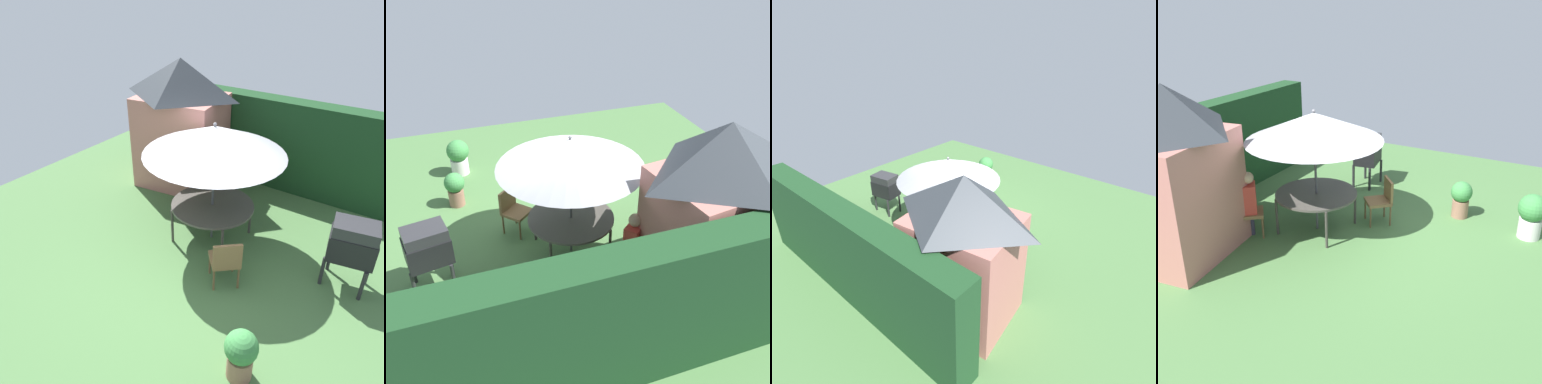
% 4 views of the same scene
% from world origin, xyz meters
% --- Properties ---
extents(ground_plane, '(11.00, 11.00, 0.00)m').
position_xyz_m(ground_plane, '(0.00, 0.00, 0.00)').
color(ground_plane, '#47703D').
extents(hedge_backdrop, '(6.18, 0.53, 2.11)m').
position_xyz_m(hedge_backdrop, '(0.00, 3.50, 1.05)').
color(hedge_backdrop, '#193D1E').
rests_on(hedge_backdrop, ground).
extents(garden_shed, '(2.17, 1.85, 2.95)m').
position_xyz_m(garden_shed, '(-1.99, 2.33, 1.51)').
color(garden_shed, '#B26B60').
rests_on(garden_shed, ground).
extents(patio_table, '(1.54, 1.54, 0.75)m').
position_xyz_m(patio_table, '(-0.16, 0.76, 0.71)').
color(patio_table, '#47423D').
rests_on(patio_table, ground).
extents(patio_umbrella, '(2.50, 2.50, 2.34)m').
position_xyz_m(patio_umbrella, '(-0.16, 0.76, 2.03)').
color(patio_umbrella, '#4C4C51').
rests_on(patio_umbrella, ground).
extents(bbq_grill, '(0.78, 0.62, 1.20)m').
position_xyz_m(bbq_grill, '(2.31, 0.91, 0.85)').
color(bbq_grill, black).
rests_on(bbq_grill, ground).
extents(chair_near_shed, '(0.65, 0.65, 0.90)m').
position_xyz_m(chair_near_shed, '(-0.99, 1.79, 0.52)').
color(chair_near_shed, olive).
rests_on(chair_near_shed, ground).
extents(chair_far_side, '(0.65, 0.65, 0.90)m').
position_xyz_m(chair_far_side, '(0.70, -0.21, 0.52)').
color(chair_far_side, olive).
rests_on(chair_far_side, ground).
extents(potted_plant_by_shed, '(0.43, 0.43, 0.76)m').
position_xyz_m(potted_plant_by_shed, '(1.67, -1.52, 0.42)').
color(potted_plant_by_shed, '#936651').
rests_on(potted_plant_by_shed, ground).
extents(potted_plant_by_grill, '(0.52, 0.52, 0.86)m').
position_xyz_m(potted_plant_by_grill, '(1.44, -2.89, 0.47)').
color(potted_plant_by_grill, silver).
rests_on(potted_plant_by_grill, ground).
extents(person_in_red, '(0.42, 0.40, 1.26)m').
position_xyz_m(person_in_red, '(-0.94, 1.72, 0.78)').
color(person_in_red, '#CC3D33').
rests_on(person_in_red, ground).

